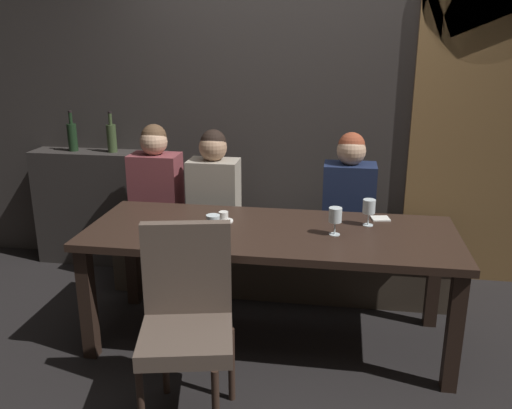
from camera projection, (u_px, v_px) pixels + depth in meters
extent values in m
plane|color=black|center=(269.00, 339.00, 3.43)|extent=(9.00, 9.00, 0.00)
cube|color=#383330|center=(292.00, 83.00, 4.13)|extent=(6.00, 0.12, 3.00)
cube|color=olive|center=(471.00, 148.00, 4.00)|extent=(0.90, 0.05, 2.10)
cube|color=#2F2B29|center=(103.00, 207.00, 4.50)|extent=(1.10, 0.28, 0.95)
cube|color=black|center=(88.00, 303.00, 3.15)|extent=(0.08, 0.08, 0.69)
cube|color=black|center=(454.00, 333.00, 2.84)|extent=(0.08, 0.08, 0.69)
cube|color=black|center=(132.00, 257.00, 3.81)|extent=(0.08, 0.08, 0.69)
cube|color=black|center=(434.00, 277.00, 3.50)|extent=(0.08, 0.08, 0.69)
cube|color=#302119|center=(270.00, 233.00, 3.22)|extent=(2.20, 0.84, 0.04)
cube|color=#40352A|center=(282.00, 269.00, 4.04)|extent=(2.50, 0.40, 0.35)
cube|color=brown|center=(283.00, 241.00, 3.97)|extent=(2.50, 0.44, 0.10)
cylinder|color=#302119|center=(141.00, 402.00, 2.52)|extent=(0.04, 0.04, 0.42)
cylinder|color=#302119|center=(165.00, 358.00, 2.86)|extent=(0.04, 0.04, 0.42)
cylinder|color=#302119|center=(232.00, 365.00, 2.80)|extent=(0.04, 0.04, 0.42)
cube|color=brown|center=(187.00, 338.00, 2.59)|extent=(0.52, 0.52, 0.08)
cube|color=brown|center=(187.00, 268.00, 2.68)|extent=(0.44, 0.15, 0.48)
cube|color=brown|center=(156.00, 192.00, 4.02)|extent=(0.36, 0.24, 0.57)
sphere|color=tan|center=(154.00, 142.00, 3.90)|extent=(0.20, 0.20, 0.20)
sphere|color=brown|center=(154.00, 137.00, 3.90)|extent=(0.18, 0.18, 0.18)
cube|color=#9E9384|center=(214.00, 197.00, 3.93)|extent=(0.36, 0.24, 0.55)
sphere|color=tan|center=(213.00, 147.00, 3.82)|extent=(0.20, 0.20, 0.20)
sphere|color=black|center=(213.00, 142.00, 3.82)|extent=(0.18, 0.18, 0.18)
cube|color=#192342|center=(349.00, 202.00, 3.80)|extent=(0.36, 0.24, 0.55)
sphere|color=tan|center=(351.00, 151.00, 3.69)|extent=(0.20, 0.20, 0.20)
sphere|color=brown|center=(352.00, 146.00, 3.69)|extent=(0.18, 0.18, 0.18)
cylinder|color=black|center=(72.00, 137.00, 4.35)|extent=(0.08, 0.08, 0.22)
cylinder|color=black|center=(70.00, 118.00, 4.31)|extent=(0.03, 0.03, 0.09)
cylinder|color=black|center=(70.00, 112.00, 4.29)|extent=(0.03, 0.03, 0.02)
cylinder|color=#384728|center=(112.00, 138.00, 4.31)|extent=(0.08, 0.08, 0.22)
cylinder|color=#384728|center=(110.00, 119.00, 4.26)|extent=(0.03, 0.03, 0.09)
cylinder|color=black|center=(110.00, 112.00, 4.24)|extent=(0.03, 0.03, 0.02)
cylinder|color=silver|center=(214.00, 243.00, 3.01)|extent=(0.06, 0.06, 0.00)
cylinder|color=silver|center=(213.00, 236.00, 2.99)|extent=(0.01, 0.01, 0.07)
cylinder|color=silver|center=(213.00, 222.00, 2.97)|extent=(0.08, 0.08, 0.08)
cylinder|color=maroon|center=(213.00, 227.00, 2.98)|extent=(0.07, 0.07, 0.03)
cylinder|color=silver|center=(334.00, 234.00, 3.13)|extent=(0.06, 0.06, 0.00)
cylinder|color=silver|center=(335.00, 228.00, 3.12)|extent=(0.01, 0.01, 0.07)
cylinder|color=silver|center=(335.00, 215.00, 3.09)|extent=(0.08, 0.08, 0.08)
cylinder|color=maroon|center=(335.00, 219.00, 3.10)|extent=(0.07, 0.07, 0.03)
cylinder|color=silver|center=(368.00, 225.00, 3.28)|extent=(0.06, 0.06, 0.00)
cylinder|color=silver|center=(368.00, 219.00, 3.27)|extent=(0.01, 0.01, 0.07)
cylinder|color=silver|center=(369.00, 206.00, 3.25)|extent=(0.08, 0.08, 0.08)
cylinder|color=maroon|center=(369.00, 210.00, 3.26)|extent=(0.07, 0.07, 0.03)
cylinder|color=white|center=(224.00, 221.00, 3.35)|extent=(0.12, 0.12, 0.01)
cylinder|color=white|center=(223.00, 216.00, 3.34)|extent=(0.06, 0.06, 0.06)
cylinder|color=brown|center=(223.00, 212.00, 3.34)|extent=(0.05, 0.05, 0.01)
cube|color=white|center=(185.00, 233.00, 3.14)|extent=(0.19, 0.19, 0.01)
cube|color=#381E14|center=(187.00, 229.00, 3.14)|extent=(0.08, 0.06, 0.04)
cube|color=silver|center=(380.00, 218.00, 3.40)|extent=(0.13, 0.12, 0.01)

